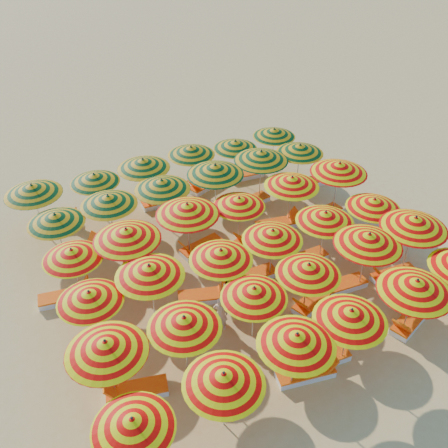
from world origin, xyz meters
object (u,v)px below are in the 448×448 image
at_px(umbrella_6, 106,347).
at_px(umbrella_28, 261,156).
at_px(lounger_2, 320,359).
at_px(lounger_3, 410,321).
at_px(lounger_5, 135,390).
at_px(lounger_10, 252,276).
at_px(umbrella_31, 94,178).
at_px(lounger_12, 66,297).
at_px(umbrella_19, 127,234).
at_px(umbrella_35, 274,133).
at_px(umbrella_2, 297,339).
at_px(lounger_15, 252,237).
at_px(umbrella_16, 325,217).
at_px(umbrella_10, 369,239).
at_px(umbrella_26, 162,185).
at_px(lounger_17, 323,214).
at_px(umbrella_8, 254,293).
at_px(lounger_13, 148,276).
at_px(lounger_14, 201,247).
at_px(lounger_18, 82,255).
at_px(lounger_19, 103,245).
at_px(umbrella_3, 351,315).
at_px(umbrella_7, 184,322).
at_px(umbrella_15, 273,235).
at_px(lounger_23, 160,201).
at_px(umbrella_27, 215,170).
at_px(lounger_6, 313,301).
at_px(lounger_25, 246,174).
at_px(umbrella_30, 32,190).
at_px(umbrella_29, 300,149).
at_px(lounger_11, 304,259).
at_px(umbrella_21, 239,202).
at_px(umbrella_34, 235,145).
at_px(umbrella_12, 89,296).
at_px(umbrella_0, 133,423).
at_px(lounger_20, 250,202).
at_px(lounger_21, 307,183).
at_px(umbrella_11, 415,223).
at_px(beachgoer_a, 220,313).
at_px(umbrella_22, 292,182).
at_px(beachgoer_b, 232,292).
at_px(umbrella_4, 416,286).
at_px(umbrella_13, 149,271).
at_px(lounger_16, 278,224).
at_px(umbrella_14, 221,255).
at_px(umbrella_25, 108,200).
at_px(umbrella_20, 187,209).
at_px(lounger_8, 393,275).
at_px(lounger_24, 205,185).
at_px(umbrella_18, 72,254).
at_px(umbrella_24, 55,219).
at_px(lounger_7, 341,285).
at_px(umbrella_9, 309,269).

relative_size(umbrella_6, umbrella_28, 0.90).
height_order(lounger_2, lounger_3, same).
distance_m(lounger_5, lounger_10, 5.83).
height_order(umbrella_31, lounger_12, umbrella_31).
distance_m(umbrella_19, umbrella_35, 9.79).
bearing_deg(umbrella_2, lounger_15, 68.87).
bearing_deg(lounger_5, umbrella_16, -148.57).
bearing_deg(umbrella_10, umbrella_26, 125.79).
relative_size(lounger_5, lounger_17, 1.02).
height_order(umbrella_8, lounger_2, umbrella_8).
bearing_deg(lounger_12, lounger_13, 3.55).
height_order(lounger_14, lounger_18, same).
bearing_deg(lounger_12, umbrella_6, -75.38).
bearing_deg(umbrella_16, lounger_19, 147.52).
height_order(umbrella_3, umbrella_7, umbrella_3).
height_order(umbrella_15, lounger_23, umbrella_15).
relative_size(umbrella_27, lounger_6, 1.33).
bearing_deg(lounger_25, umbrella_30, -173.61).
height_order(umbrella_29, lounger_11, umbrella_29).
bearing_deg(umbrella_21, lounger_12, -179.17).
bearing_deg(lounger_18, umbrella_34, -8.05).
bearing_deg(umbrella_12, umbrella_0, -93.34).
relative_size(umbrella_2, umbrella_29, 1.29).
xyz_separation_m(lounger_20, lounger_21, (3.11, 0.11, 0.00)).
bearing_deg(lounger_19, umbrella_34, 13.61).
bearing_deg(lounger_17, umbrella_11, 89.69).
distance_m(umbrella_30, lounger_15, 8.51).
distance_m(umbrella_12, umbrella_29, 11.46).
bearing_deg(beachgoer_a, umbrella_22, -102.49).
height_order(umbrella_22, beachgoer_b, umbrella_22).
bearing_deg(umbrella_31, umbrella_3, -68.75).
bearing_deg(umbrella_4, umbrella_30, 129.56).
height_order(umbrella_27, umbrella_35, umbrella_27).
bearing_deg(umbrella_28, umbrella_4, -90.51).
bearing_deg(umbrella_13, lounger_16, 20.08).
bearing_deg(umbrella_7, umbrella_14, 43.11).
distance_m(lounger_6, lounger_10, 2.34).
height_order(umbrella_15, lounger_12, umbrella_15).
distance_m(umbrella_25, umbrella_34, 6.65).
xyz_separation_m(lounger_11, beachgoer_b, (-3.49, -0.78, 0.57)).
distance_m(lounger_13, lounger_20, 6.09).
bearing_deg(umbrella_30, umbrella_20, -41.69).
bearing_deg(umbrella_30, umbrella_15, -44.73).
bearing_deg(lounger_8, umbrella_20, -31.98).
bearing_deg(lounger_24, lounger_6, 69.74).
xyz_separation_m(umbrella_18, umbrella_30, (-0.39, 4.22, 0.20)).
height_order(umbrella_24, lounger_12, umbrella_24).
relative_size(umbrella_16, lounger_7, 1.35).
bearing_deg(umbrella_16, lounger_17, 50.61).
distance_m(umbrella_9, umbrella_10, 2.44).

